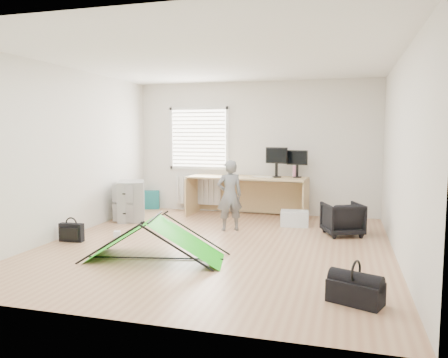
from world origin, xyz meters
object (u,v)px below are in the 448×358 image
(laptop_bag, at_px, (72,232))
(thermos, at_px, (294,172))
(office_chair, at_px, (342,219))
(monitor_left, at_px, (276,166))
(kite, at_px, (155,238))
(storage_crate, at_px, (294,218))
(person, at_px, (230,195))
(duffel_bag, at_px, (355,292))
(desk, at_px, (247,197))
(filing_cabinet, at_px, (131,201))
(monitor_right, at_px, (297,168))

(laptop_bag, bearing_deg, thermos, 39.74)
(office_chair, relative_size, laptop_bag, 1.57)
(monitor_left, xyz_separation_m, kite, (-1.09, -3.27, -0.73))
(laptop_bag, bearing_deg, office_chair, 18.38)
(laptop_bag, bearing_deg, storage_crate, 30.26)
(kite, bearing_deg, person, 63.68)
(laptop_bag, height_order, duffel_bag, laptop_bag)
(office_chair, bearing_deg, desk, -54.05)
(filing_cabinet, xyz_separation_m, person, (2.03, -0.34, 0.23))
(storage_crate, xyz_separation_m, duffel_bag, (0.98, -3.45, -0.02))
(office_chair, bearing_deg, duffel_bag, 71.09)
(desk, xyz_separation_m, thermos, (0.91, 0.10, 0.51))
(storage_crate, relative_size, laptop_bag, 1.29)
(monitor_right, distance_m, storage_crate, 1.15)
(desk, bearing_deg, thermos, 9.91)
(kite, bearing_deg, office_chair, 29.55)
(filing_cabinet, distance_m, duffel_bag, 5.11)
(filing_cabinet, distance_m, kite, 2.73)
(thermos, distance_m, person, 1.72)
(kite, relative_size, laptop_bag, 4.79)
(laptop_bag, bearing_deg, person, 30.44)
(monitor_right, bearing_deg, duffel_bag, -64.91)
(filing_cabinet, bearing_deg, storage_crate, -18.77)
(desk, distance_m, storage_crate, 1.23)
(kite, bearing_deg, laptop_bag, 150.44)
(desk, xyz_separation_m, person, (-0.01, -1.31, 0.20))
(storage_crate, bearing_deg, laptop_bag, -147.00)
(filing_cabinet, bearing_deg, kite, -80.85)
(person, bearing_deg, duffel_bag, 97.97)
(kite, height_order, duffel_bag, kite)
(kite, bearing_deg, storage_crate, 47.64)
(desk, relative_size, office_chair, 3.95)
(laptop_bag, bearing_deg, duffel_bag, -21.22)
(filing_cabinet, distance_m, person, 2.07)
(person, xyz_separation_m, storage_crate, (1.03, 0.66, -0.47))
(monitor_left, height_order, kite, monitor_left)
(desk, height_order, duffel_bag, desk)
(filing_cabinet, distance_m, thermos, 3.19)
(desk, height_order, kite, desk)
(monitor_right, xyz_separation_m, kite, (-1.48, -3.36, -0.71))
(desk, xyz_separation_m, office_chair, (1.85, -1.16, -0.13))
(monitor_left, height_order, office_chair, monitor_left)
(monitor_left, distance_m, person, 1.52)
(storage_crate, bearing_deg, filing_cabinet, -173.94)
(desk, bearing_deg, filing_cabinet, -150.93)
(desk, xyz_separation_m, laptop_bag, (-2.16, -2.71, -0.26))
(filing_cabinet, bearing_deg, monitor_right, -4.85)
(monitor_left, height_order, duffel_bag, monitor_left)
(laptop_bag, relative_size, duffel_bag, 0.73)
(thermos, distance_m, laptop_bag, 4.23)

